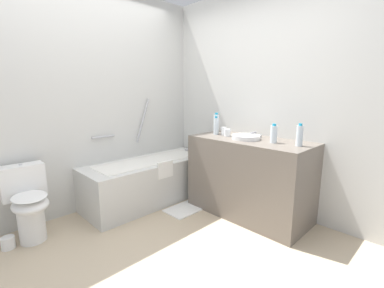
# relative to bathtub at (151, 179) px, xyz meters

# --- Properties ---
(ground_plane) EXTENTS (4.13, 4.13, 0.00)m
(ground_plane) POSITION_rel_bathtub_xyz_m (-0.68, -0.95, -0.29)
(ground_plane) COLOR #C1AD8E
(wall_back_tiled) EXTENTS (3.53, 0.10, 2.60)m
(wall_back_tiled) POSITION_rel_bathtub_xyz_m (-0.68, 0.38, 1.01)
(wall_back_tiled) COLOR silver
(wall_back_tiled) RESTS_ON ground_plane
(wall_right_mirror) EXTENTS (0.10, 2.96, 2.60)m
(wall_right_mirror) POSITION_rel_bathtub_xyz_m (0.93, -0.95, 1.01)
(wall_right_mirror) COLOR silver
(wall_right_mirror) RESTS_ON ground_plane
(bathtub) EXTENTS (1.70, 0.66, 1.30)m
(bathtub) POSITION_rel_bathtub_xyz_m (0.00, 0.00, 0.00)
(bathtub) COLOR silver
(bathtub) RESTS_ON ground_plane
(toilet) EXTENTS (0.38, 0.53, 0.72)m
(toilet) POSITION_rel_bathtub_xyz_m (-1.37, 0.06, 0.09)
(toilet) COLOR white
(toilet) RESTS_ON ground_plane
(vanity_counter) EXTENTS (0.63, 1.34, 0.88)m
(vanity_counter) POSITION_rel_bathtub_xyz_m (0.57, -1.11, 0.15)
(vanity_counter) COLOR #6B6056
(vanity_counter) RESTS_ON ground_plane
(sink_basin) EXTENTS (0.31, 0.31, 0.05)m
(sink_basin) POSITION_rel_bathtub_xyz_m (0.53, -1.07, 0.62)
(sink_basin) COLOR white
(sink_basin) RESTS_ON vanity_counter
(sink_faucet) EXTENTS (0.13, 0.15, 0.07)m
(sink_faucet) POSITION_rel_bathtub_xyz_m (0.71, -1.07, 0.62)
(sink_faucet) COLOR #A8A8AD
(sink_faucet) RESTS_ON vanity_counter
(water_bottle_0) EXTENTS (0.07, 0.07, 0.26)m
(water_bottle_0) POSITION_rel_bathtub_xyz_m (0.60, -0.58, 0.72)
(water_bottle_0) COLOR silver
(water_bottle_0) RESTS_ON vanity_counter
(water_bottle_1) EXTENTS (0.06, 0.06, 0.22)m
(water_bottle_1) POSITION_rel_bathtub_xyz_m (0.58, -1.64, 0.70)
(water_bottle_1) COLOR silver
(water_bottle_1) RESTS_ON vanity_counter
(water_bottle_2) EXTENTS (0.07, 0.07, 0.20)m
(water_bottle_2) POSITION_rel_bathtub_xyz_m (0.55, -1.39, 0.68)
(water_bottle_2) COLOR silver
(water_bottle_2) RESTS_ON vanity_counter
(water_bottle_3) EXTENTS (0.06, 0.06, 0.22)m
(water_bottle_3) POSITION_rel_bathtub_xyz_m (0.54, -0.63, 0.70)
(water_bottle_3) COLOR silver
(water_bottle_3) RESTS_ON vanity_counter
(drinking_glass_0) EXTENTS (0.08, 0.08, 0.09)m
(drinking_glass_0) POSITION_rel_bathtub_xyz_m (0.54, -0.80, 0.64)
(drinking_glass_0) COLOR white
(drinking_glass_0) RESTS_ON vanity_counter
(drinking_glass_1) EXTENTS (0.06, 0.06, 0.10)m
(drinking_glass_1) POSITION_rel_bathtub_xyz_m (0.57, -0.73, 0.64)
(drinking_glass_1) COLOR white
(drinking_glass_1) RESTS_ON vanity_counter
(bath_mat) EXTENTS (0.61, 0.32, 0.01)m
(bath_mat) POSITION_rel_bathtub_xyz_m (0.19, -0.53, -0.28)
(bath_mat) COLOR white
(bath_mat) RESTS_ON ground_plane
(toilet_paper_roll) EXTENTS (0.11, 0.11, 0.11)m
(toilet_paper_roll) POSITION_rel_bathtub_xyz_m (-1.57, 0.01, -0.23)
(toilet_paper_roll) COLOR white
(toilet_paper_roll) RESTS_ON ground_plane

